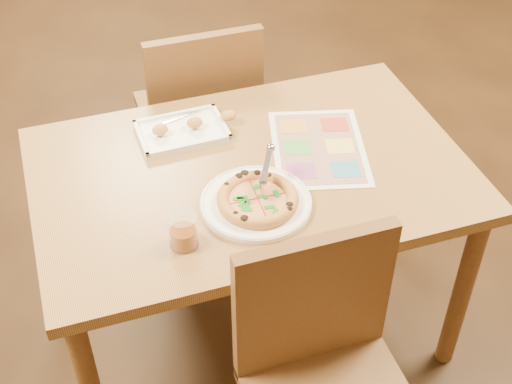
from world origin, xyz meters
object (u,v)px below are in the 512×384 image
object	(u,v)px
glass_tumbler	(183,233)
dining_table	(251,190)
chair_far	(201,104)
pizza_cutter	(266,171)
pizza	(258,199)
plate	(256,203)
appetizer_tray	(185,131)
menu	(319,148)
chair_near	(324,357)

from	to	relation	value
glass_tumbler	dining_table	bearing A→B (deg)	42.91
chair_far	pizza_cutter	size ratio (longest dim) A/B	3.50
pizza	glass_tumbler	distance (m)	0.25
pizza	pizza_cutter	xyz separation A→B (m)	(0.04, 0.05, 0.06)
plate	appetizer_tray	size ratio (longest dim) A/B	0.98
chair_far	glass_tumbler	bearing A→B (deg)	72.51
menu	plate	bearing A→B (deg)	-144.82
chair_near	menu	bearing A→B (deg)	69.77
glass_tumbler	plate	bearing A→B (deg)	20.55
pizza_cutter	menu	world-z (taller)	pizza_cutter
dining_table	plate	xyz separation A→B (m)	(-0.04, -0.16, 0.09)
menu	chair_far	bearing A→B (deg)	111.95
chair_far	menu	world-z (taller)	chair_far
appetizer_tray	glass_tumbler	world-z (taller)	glass_tumbler
dining_table	chair_far	distance (m)	0.61
pizza	pizza_cutter	size ratio (longest dim) A/B	1.73
dining_table	chair_near	distance (m)	0.61
chair_near	appetizer_tray	xyz separation A→B (m)	(-0.15, 0.83, 0.17)
dining_table	chair_far	size ratio (longest dim) A/B	2.77
dining_table	plate	distance (m)	0.19
chair_near	pizza	world-z (taller)	chair_near
plate	pizza_cutter	bearing A→B (deg)	43.42
appetizer_tray	glass_tumbler	size ratio (longest dim) A/B	3.25
dining_table	appetizer_tray	bearing A→B (deg)	122.62
plate	dining_table	bearing A→B (deg)	77.20
dining_table	glass_tumbler	world-z (taller)	glass_tumbler
dining_table	pizza_cutter	size ratio (longest dim) A/B	9.67
plate	glass_tumbler	size ratio (longest dim) A/B	3.18
chair_near	chair_far	xyz separation A→B (m)	(-0.00, 1.20, 0.00)
pizza	glass_tumbler	size ratio (longest dim) A/B	2.33
appetizer_tray	chair_near	bearing A→B (deg)	-80.02
pizza	chair_far	bearing A→B (deg)	87.42
pizza	appetizer_tray	distance (m)	0.42
chair_near	pizza_cutter	xyz separation A→B (m)	(0.01, 0.48, 0.24)
pizza_cutter	menu	bearing A→B (deg)	-26.20
chair_far	appetizer_tray	world-z (taller)	chair_far
pizza_cutter	appetizer_tray	bearing A→B (deg)	53.66
glass_tumbler	chair_near	bearing A→B (deg)	-52.75
appetizer_tray	glass_tumbler	xyz separation A→B (m)	(-0.12, -0.48, 0.03)
menu	pizza_cutter	bearing A→B (deg)	-146.57
dining_table	pizza	size ratio (longest dim) A/B	5.60
dining_table	glass_tumbler	xyz separation A→B (m)	(-0.27, -0.25, 0.13)
chair_near	chair_far	world-z (taller)	same
menu	appetizer_tray	bearing A→B (deg)	151.93
plate	glass_tumbler	distance (m)	0.25
menu	glass_tumbler	bearing A→B (deg)	-151.09
dining_table	plate	bearing A→B (deg)	-102.80
chair_far	pizza	bearing A→B (deg)	87.42
plate	pizza	distance (m)	0.02
chair_far	pizza_cutter	bearing A→B (deg)	90.40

